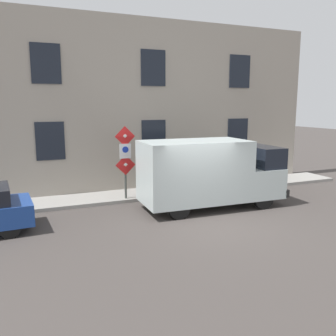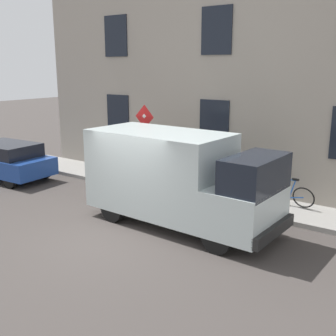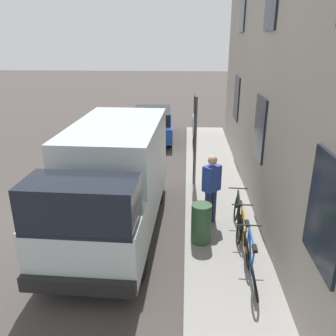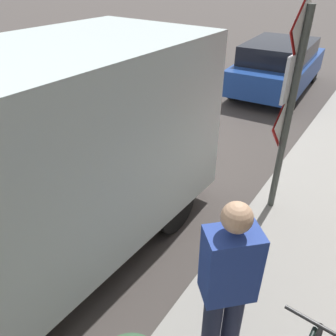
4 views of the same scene
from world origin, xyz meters
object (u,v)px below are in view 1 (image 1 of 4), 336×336
Objects in this scene: delivery_van at (209,172)px; bicycle_black at (180,179)px; sign_post_stacked at (125,156)px; bicycle_blue at (215,176)px; litter_bin at (199,180)px; bicycle_orange at (198,177)px; pedestrian at (178,169)px.

bicycle_black is (2.92, -0.16, -0.82)m from delivery_van.
sign_post_stacked reaches higher than delivery_van.
bicycle_blue is 1.76m from bicycle_black.
litter_bin is at bearing 36.88° from bicycle_blue.
bicycle_orange is at bearing 2.07° from bicycle_blue.
pedestrian reaches higher than bicycle_black.
sign_post_stacked is 3.24m from bicycle_black.
delivery_van is 3.59m from bicycle_blue.
sign_post_stacked reaches higher than pedestrian.
bicycle_orange is at bearing -23.20° from litter_bin.
litter_bin is at bearing 67.64° from bicycle_orange.
litter_bin is at bearing -87.40° from sign_post_stacked.
delivery_van reaches higher than bicycle_orange.
sign_post_stacked is 3.00× the size of litter_bin.
bicycle_black is at bearing 88.70° from delivery_van.
bicycle_orange is at bearing 72.23° from delivery_van.
bicycle_orange is at bearing -176.09° from bicycle_black.
bicycle_black is 1.01m from litter_bin.
sign_post_stacked is 3.52m from litter_bin.
litter_bin is (-0.87, -0.51, 0.08)m from bicycle_black.
pedestrian is at bearing -80.53° from sign_post_stacked.
delivery_van reaches higher than pedestrian.
litter_bin is at bearing 118.80° from pedestrian.
bicycle_blue is 1.00× the size of bicycle_black.
bicycle_black is at bearing -69.82° from sign_post_stacked.
bicycle_orange is at bearing -74.41° from sign_post_stacked.
sign_post_stacked is 1.57× the size of bicycle_blue.
sign_post_stacked is at bearing 92.60° from litter_bin.
sign_post_stacked is at bearing 14.74° from bicycle_blue.
bicycle_orange is 1.00× the size of bicycle_black.
litter_bin is at bearing 124.07° from bicycle_black.
sign_post_stacked is 4.03m from bicycle_orange.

